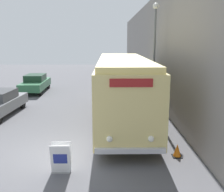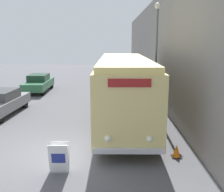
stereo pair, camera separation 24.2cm
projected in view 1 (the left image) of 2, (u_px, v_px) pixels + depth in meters
The scene contains 7 objects.
ground_plane at pixel (56, 154), 10.24m from camera, with size 80.00×80.00×0.00m, color #56565B.
building_wall_right at pixel (157, 48), 19.31m from camera, with size 0.30×60.00×7.66m.
vintage_bus at pixel (123, 87), 13.96m from camera, with size 2.62×10.50×3.46m.
sign_board at pixel (61, 159), 8.72m from camera, with size 0.66×0.38×1.02m.
streetlamp at pixel (155, 43), 15.67m from camera, with size 0.36×0.36×6.51m.
parked_car_mid at pixel (35, 83), 22.63m from camera, with size 1.91×4.67×1.50m.
traffic_cone at pixel (177, 151), 9.97m from camera, with size 0.36×0.36×0.50m.
Camera 1 is at (2.05, -9.58, 4.33)m, focal length 42.00 mm.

